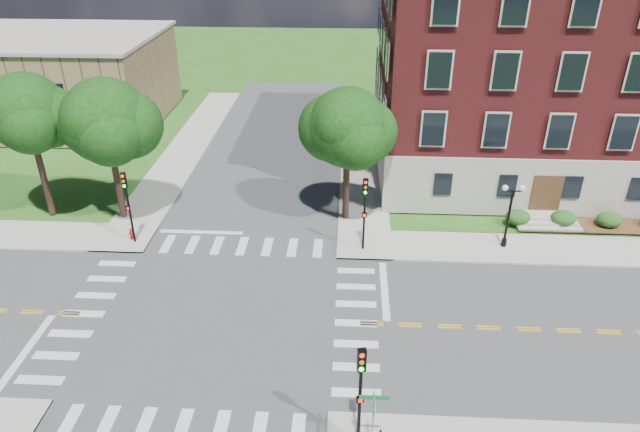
# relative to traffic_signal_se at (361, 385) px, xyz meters

# --- Properties ---
(ground) EXTENTS (160.00, 160.00, 0.00)m
(ground) POSITION_rel_traffic_signal_se_xyz_m (-7.26, 7.48, -3.19)
(ground) COLOR #295016
(ground) RESTS_ON ground
(road_ew) EXTENTS (90.00, 12.00, 0.01)m
(road_ew) POSITION_rel_traffic_signal_se_xyz_m (-7.26, 7.48, -3.18)
(road_ew) COLOR #3D3D3F
(road_ew) RESTS_ON ground
(road_ns) EXTENTS (12.00, 90.00, 0.01)m
(road_ns) POSITION_rel_traffic_signal_se_xyz_m (-7.26, 7.48, -3.18)
(road_ns) COLOR #3D3D3F
(road_ns) RESTS_ON ground
(sidewalk_ne) EXTENTS (34.00, 34.00, 0.12)m
(sidewalk_ne) POSITION_rel_traffic_signal_se_xyz_m (8.12, 22.86, -3.13)
(sidewalk_ne) COLOR #9E9B93
(sidewalk_ne) RESTS_ON ground
(sidewalk_nw) EXTENTS (34.00, 34.00, 0.12)m
(sidewalk_nw) POSITION_rel_traffic_signal_se_xyz_m (-22.63, 22.86, -3.13)
(sidewalk_nw) COLOR #9E9B93
(sidewalk_nw) RESTS_ON ground
(crosswalk_east) EXTENTS (2.20, 10.20, 0.02)m
(crosswalk_east) POSITION_rel_traffic_signal_se_xyz_m (-0.06, 7.48, -3.19)
(crosswalk_east) COLOR silver
(crosswalk_east) RESTS_ON ground
(stop_bar_east) EXTENTS (0.40, 5.50, 0.00)m
(stop_bar_east) POSITION_rel_traffic_signal_se_xyz_m (1.54, 10.48, -3.19)
(stop_bar_east) COLOR silver
(stop_bar_east) RESTS_ON ground
(main_building) EXTENTS (30.60, 22.40, 16.50)m
(main_building) POSITION_rel_traffic_signal_se_xyz_m (16.74, 29.48, 5.15)
(main_building) COLOR #ABA397
(main_building) RESTS_ON ground
(secondary_building) EXTENTS (20.40, 15.40, 8.30)m
(secondary_building) POSITION_rel_traffic_signal_se_xyz_m (-29.26, 37.48, 1.09)
(secondary_building) COLOR olive
(secondary_building) RESTS_ON ground
(tree_b) EXTENTS (5.05, 5.05, 9.85)m
(tree_b) POSITION_rel_traffic_signal_se_xyz_m (-21.18, 18.11, 4.22)
(tree_b) COLOR #2E2017
(tree_b) RESTS_ON ground
(tree_c) EXTENTS (5.50, 5.50, 9.64)m
(tree_c) POSITION_rel_traffic_signal_se_xyz_m (-16.07, 17.96, 3.80)
(tree_c) COLOR #2E2017
(tree_c) RESTS_ON ground
(tree_d) EXTENTS (5.16, 5.16, 9.07)m
(tree_d) POSITION_rel_traffic_signal_se_xyz_m (-0.78, 18.68, 3.40)
(tree_d) COLOR #2E2017
(tree_d) RESTS_ON ground
(traffic_signal_se) EXTENTS (0.36, 0.42, 4.80)m
(traffic_signal_se) POSITION_rel_traffic_signal_se_xyz_m (0.00, 0.00, 0.00)
(traffic_signal_se) COLOR black
(traffic_signal_se) RESTS_ON ground
(traffic_signal_ne) EXTENTS (0.33, 0.37, 4.80)m
(traffic_signal_ne) POSITION_rel_traffic_signal_se_xyz_m (0.37, 14.62, 0.00)
(traffic_signal_ne) COLOR black
(traffic_signal_ne) RESTS_ON ground
(traffic_signal_nw) EXTENTS (0.38, 0.45, 4.80)m
(traffic_signal_nw) POSITION_rel_traffic_signal_se_xyz_m (-14.17, 14.71, 0.00)
(traffic_signal_nw) COLOR black
(traffic_signal_nw) RESTS_ON ground
(twin_lamp_west) EXTENTS (1.36, 0.36, 4.23)m
(twin_lamp_west) POSITION_rel_traffic_signal_se_xyz_m (9.23, 15.44, -0.66)
(twin_lamp_west) COLOR black
(twin_lamp_west) RESTS_ON ground
(street_sign_pole) EXTENTS (1.10, 1.10, 3.10)m
(street_sign_pole) POSITION_rel_traffic_signal_se_xyz_m (0.51, -0.53, -0.88)
(street_sign_pole) COLOR gray
(street_sign_pole) RESTS_ON ground
(fire_hydrant) EXTENTS (0.35, 0.35, 0.75)m
(fire_hydrant) POSITION_rel_traffic_signal_se_xyz_m (-14.44, 15.05, -2.72)
(fire_hydrant) COLOR red
(fire_hydrant) RESTS_ON ground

